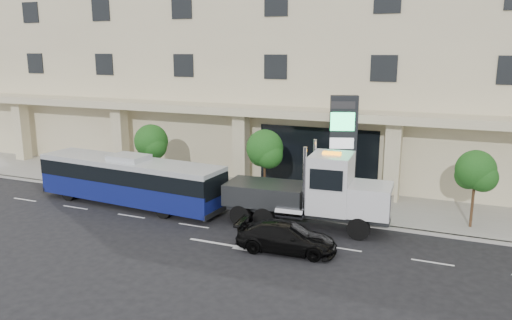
{
  "coord_description": "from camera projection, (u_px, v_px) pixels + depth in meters",
  "views": [
    {
      "loc": [
        8.76,
        -23.26,
        9.15
      ],
      "look_at": [
        -1.89,
        2.0,
        3.03
      ],
      "focal_mm": 35.0,
      "sensor_mm": 36.0,
      "label": 1
    }
  ],
  "objects": [
    {
      "name": "ground",
      "position": [
        274.0,
        227.0,
        26.23
      ],
      "size": [
        120.0,
        120.0,
        0.0
      ],
      "primitive_type": "plane",
      "color": "black",
      "rests_on": "ground"
    },
    {
      "name": "sidewalk",
      "position": [
        303.0,
        200.0,
        30.71
      ],
      "size": [
        120.0,
        6.0,
        0.15
      ],
      "primitive_type": "cube",
      "color": "gray",
      "rests_on": "ground"
    },
    {
      "name": "curb",
      "position": [
        287.0,
        214.0,
        28.02
      ],
      "size": [
        120.0,
        0.3,
        0.15
      ],
      "primitive_type": "cube",
      "color": "gray",
      "rests_on": "ground"
    },
    {
      "name": "convention_center",
      "position": [
        347.0,
        38.0,
        37.93
      ],
      "size": [
        60.0,
        17.6,
        20.0
      ],
      "color": "#C0B390",
      "rests_on": "ground"
    },
    {
      "name": "tree_left",
      "position": [
        152.0,
        144.0,
        32.57
      ],
      "size": [
        2.27,
        2.2,
        4.22
      ],
      "color": "#422B19",
      "rests_on": "sidewalk"
    },
    {
      "name": "tree_mid",
      "position": [
        265.0,
        151.0,
        29.5
      ],
      "size": [
        2.28,
        2.2,
        4.38
      ],
      "color": "#422B19",
      "rests_on": "sidewalk"
    },
    {
      "name": "tree_right",
      "position": [
        476.0,
        173.0,
        25.19
      ],
      "size": [
        2.1,
        2.0,
        4.04
      ],
      "color": "#422B19",
      "rests_on": "sidewalk"
    },
    {
      "name": "city_bus",
      "position": [
        130.0,
        180.0,
        29.61
      ],
      "size": [
        12.25,
        3.44,
        3.07
      ],
      "rotation": [
        0.0,
        0.0,
        -0.07
      ],
      "color": "black",
      "rests_on": "ground"
    },
    {
      "name": "tow_truck",
      "position": [
        314.0,
        193.0,
        25.87
      ],
      "size": [
        9.84,
        2.93,
        4.47
      ],
      "rotation": [
        0.0,
        0.0,
        0.06
      ],
      "color": "#2D3033",
      "rests_on": "ground"
    },
    {
      "name": "black_sedan",
      "position": [
        286.0,
        237.0,
        22.97
      ],
      "size": [
        4.8,
        2.26,
        1.35
      ],
      "primitive_type": "imported",
      "rotation": [
        0.0,
        0.0,
        1.65
      ],
      "color": "black",
      "rests_on": "ground"
    },
    {
      "name": "signage_pylon",
      "position": [
        343.0,
        149.0,
        29.45
      ],
      "size": [
        1.68,
        1.07,
        6.38
      ],
      "rotation": [
        0.0,
        0.0,
        0.33
      ],
      "color": "black",
      "rests_on": "sidewalk"
    }
  ]
}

